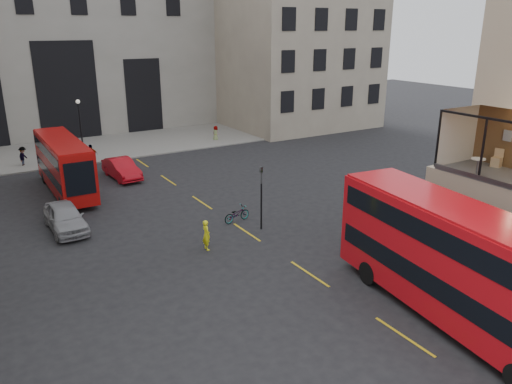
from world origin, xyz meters
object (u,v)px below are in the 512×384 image
pedestrian_b (23,157)px  cafe_chair_d (497,161)px  traffic_light_near (261,190)px  cafe_table_far (478,164)px  bus_far (64,163)px  car_a (65,217)px  bicycle (237,214)px  cyclist (206,235)px  pedestrian_d (216,133)px  street_lamp_b (81,133)px  pedestrian_c (92,156)px  car_b (122,169)px  bus_near (458,260)px

pedestrian_b → cafe_chair_d: size_ratio=1.87×
traffic_light_near → cafe_table_far: size_ratio=4.61×
bus_far → car_a: bus_far is taller
bicycle → cyclist: 4.30m
pedestrian_b → pedestrian_d: 18.53m
bus_far → pedestrian_b: size_ratio=5.72×
bicycle → cyclist: cyclist is taller
cyclist → street_lamp_b: bearing=3.8°
traffic_light_near → pedestrian_c: traffic_light_near is taller
bus_far → pedestrian_d: size_ratio=6.36×
pedestrian_c → cafe_table_far: size_ratio=2.31×
car_b → cafe_table_far: 26.04m
traffic_light_near → cafe_chair_d: cafe_chair_d is taller
car_b → pedestrian_b: 9.80m
traffic_light_near → bus_far: bus_far is taller
bus_near → car_b: bearing=101.4°
car_a → cafe_table_far: cafe_table_far is taller
street_lamp_b → cafe_table_far: bearing=-69.7°
street_lamp_b → pedestrian_c: size_ratio=2.80×
cyclist → cafe_chair_d: 15.36m
street_lamp_b → pedestrian_b: street_lamp_b is taller
car_a → pedestrian_b: 16.36m
cafe_table_far → bus_near: bearing=-148.2°
bus_far → car_b: (4.45, 1.46, -1.42)m
traffic_light_near → cafe_table_far: cafe_table_far is taller
bicycle → pedestrian_c: bearing=5.3°
bicycle → pedestrian_b: size_ratio=1.07×
street_lamp_b → bus_far: (-3.31, -9.00, -0.19)m
bus_far → cafe_chair_d: cafe_chair_d is taller
traffic_light_near → car_a: traffic_light_near is taller
car_a → pedestrian_c: pedestrian_c is taller
bus_far → cafe_table_far: cafe_table_far is taller
pedestrian_c → pedestrian_b: bearing=-41.5°
cafe_chair_d → pedestrian_c: bearing=116.1°
car_a → traffic_light_near: bearing=-31.5°
car_b → pedestrian_c: bearing=99.3°
traffic_light_near → car_b: (-3.85, 14.46, -1.65)m
car_b → bicycle: bearing=-79.8°
pedestrian_c → cafe_table_far: cafe_table_far is taller
bus_near → car_b: (-5.35, 26.59, -1.91)m
street_lamp_b → pedestrian_d: 13.70m
bus_near → cyclist: 12.66m
cafe_table_far → cafe_chair_d: (2.17, 0.44, -0.27)m
street_lamp_b → cyclist: size_ratio=3.20×
bus_far → cafe_table_far: 26.70m
car_b → pedestrian_b: bearing=124.4°
cyclist → pedestrian_c: pedestrian_c is taller
traffic_light_near → cafe_chair_d: bearing=-44.8°
pedestrian_d → cafe_table_far: cafe_table_far is taller
car_a → cyclist: cyclist is taller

